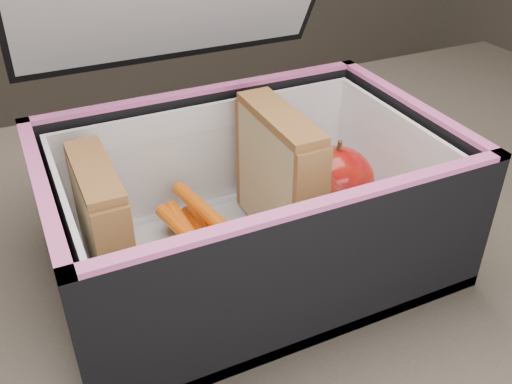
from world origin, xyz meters
The scene contains 8 objects.
kitchen_table centered at (0.00, 0.00, 0.66)m, with size 1.20×0.80×0.75m.
lunch_bag centered at (-0.02, 0.04, 0.82)m, with size 0.31×0.31×0.30m.
plastic_tub centered at (-0.06, 0.04, 0.80)m, with size 0.19×0.14×0.08m, color white, non-canonical shape.
sandwich_left centered at (-0.13, 0.04, 0.82)m, with size 0.03×0.09×0.10m.
sandwich_right centered at (0.01, 0.04, 0.82)m, with size 0.03×0.10×0.11m.
carrot_sticks centered at (-0.05, 0.04, 0.78)m, with size 0.05×0.14×0.03m.
paper_napkin centered at (0.08, 0.04, 0.77)m, with size 0.08×0.08×0.01m, color white.
red_apple centered at (0.07, 0.04, 0.80)m, with size 0.07×0.07×0.07m.
Camera 1 is at (-0.17, -0.32, 1.07)m, focal length 40.00 mm.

